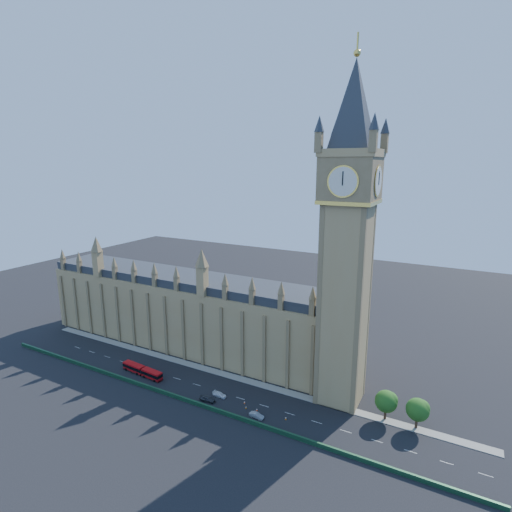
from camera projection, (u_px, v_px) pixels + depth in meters
The scene contains 15 objects.
ground at pixel (207, 388), 124.55m from camera, with size 400.00×400.00×0.00m, color black.
palace_westminster at pixel (185, 310), 151.81m from camera, with size 120.00×20.00×28.00m.
elizabeth_tower at pixel (349, 216), 106.88m from camera, with size 20.59×20.59×105.00m.
bridge_parapet at pixel (189, 401), 116.67m from camera, with size 160.00×0.60×1.20m, color #1E4C2D.
kerb_north at pixel (224, 374), 132.69m from camera, with size 160.00×3.00×0.16m, color gray.
tree_east_near at pixel (387, 401), 107.99m from camera, with size 6.00×6.00×8.50m.
tree_east_far at pixel (419, 409), 104.32m from camera, with size 6.00×6.00×8.50m.
red_bus at pixel (142, 371), 132.08m from camera, with size 16.63×3.73×2.80m.
car_grey at pixel (208, 399), 117.43m from camera, with size 1.91×4.74×1.62m, color #3B3C42.
car_silver at pixel (257, 415), 109.82m from camera, with size 1.48×4.25×1.40m, color #989B9F.
car_white at pixel (219, 395), 119.81m from camera, with size 1.79×4.40×1.28m, color white.
cone_a at pixel (246, 408), 113.98m from camera, with size 0.52×0.52×0.69m.
cone_b at pixel (257, 410), 113.01m from camera, with size 0.52×0.52×0.64m.
cone_c at pixel (286, 418), 109.04m from camera, with size 0.64×0.64×0.78m.
cone_d at pixel (245, 402), 116.41m from camera, with size 0.45×0.45×0.68m.
Camera 1 is at (66.24, -91.69, 68.21)m, focal length 28.00 mm.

